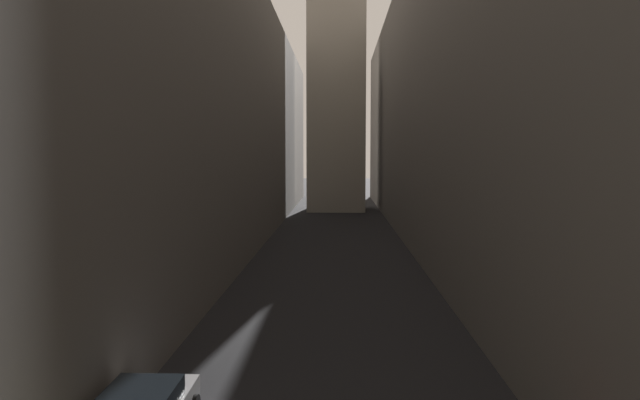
{
  "coord_description": "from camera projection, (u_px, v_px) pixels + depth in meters",
  "views": [
    {
      "loc": [
        0.34,
        5.64,
        7.04
      ],
      "look_at": [
        0.0,
        16.32,
        6.21
      ],
      "focal_mm": 33.49,
      "sensor_mm": 36.0,
      "label": 1
    }
  ],
  "objects": [
    {
      "name": "building_block_right",
      "position": [
        510.0,
        99.0,
        43.51
      ],
      "size": [
        14.59,
        108.0,
        22.16
      ],
      "primitive_type": "cube",
      "color": "slate",
      "rests_on": "ground"
    },
    {
      "name": "ground_plane",
      "position": [
        334.0,
        252.0,
        42.77
      ],
      "size": [
        264.0,
        264.0,
        0.0
      ],
      "primitive_type": "plane",
      "color": "black"
    },
    {
      "name": "building_block_left",
      "position": [
        156.0,
        114.0,
        44.4
      ],
      "size": [
        15.59,
        108.0,
        20.1
      ],
      "primitive_type": "cube",
      "color": "slate",
      "rests_on": "ground"
    }
  ]
}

